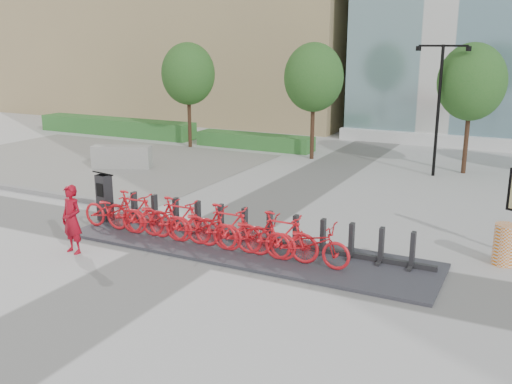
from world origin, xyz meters
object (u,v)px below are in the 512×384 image
at_px(worker_red, 72,219).
at_px(bike_0, 113,211).
at_px(construction_barrel, 505,245).
at_px(jersey_barrier, 122,157).
at_px(kiosk, 104,197).

bearing_deg(worker_red, bike_0, 103.84).
distance_m(construction_barrel, jersey_barrier, 15.63).
distance_m(bike_0, jersey_barrier, 8.46).
distance_m(bike_0, worker_red, 1.73).
relative_size(bike_0, construction_barrel, 1.99).
relative_size(kiosk, worker_red, 0.86).
distance_m(bike_0, kiosk, 0.94).
relative_size(bike_0, worker_red, 1.15).
bearing_deg(bike_0, worker_red, -174.37).
height_order(kiosk, construction_barrel, kiosk).
height_order(worker_red, construction_barrel, worker_red).
height_order(construction_barrel, jersey_barrier, construction_barrel).
distance_m(kiosk, jersey_barrier, 7.59).
bearing_deg(kiosk, bike_0, -25.96).
bearing_deg(kiosk, worker_red, -58.76).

